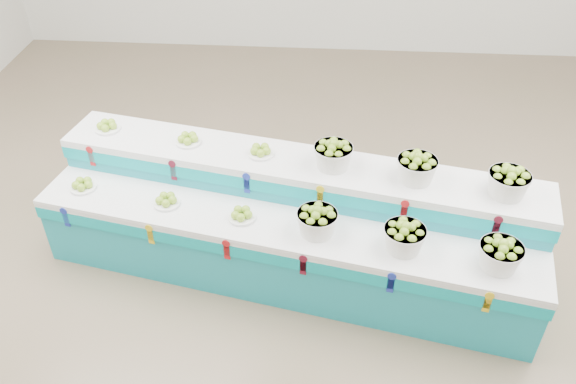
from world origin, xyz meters
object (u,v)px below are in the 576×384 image
(basket_lower_left, at_px, (317,221))
(basket_upper_right, at_px, (508,182))
(plate_upper_mid, at_px, (188,138))
(display_stand, at_px, (288,224))

(basket_lower_left, bearing_deg, basket_upper_right, 9.09)
(basket_lower_left, xyz_separation_m, plate_upper_mid, (-1.22, 0.81, 0.23))
(display_stand, xyz_separation_m, basket_upper_right, (1.79, -0.09, 0.63))
(plate_upper_mid, distance_m, basket_upper_right, 2.81)
(display_stand, xyz_separation_m, basket_lower_left, (0.26, -0.34, 0.33))
(display_stand, bearing_deg, basket_upper_right, 8.80)
(display_stand, height_order, basket_upper_right, basket_upper_right)
(basket_upper_right, bearing_deg, basket_lower_left, -170.91)
(basket_lower_left, xyz_separation_m, basket_upper_right, (1.53, 0.24, 0.30))
(basket_upper_right, bearing_deg, plate_upper_mid, 168.32)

